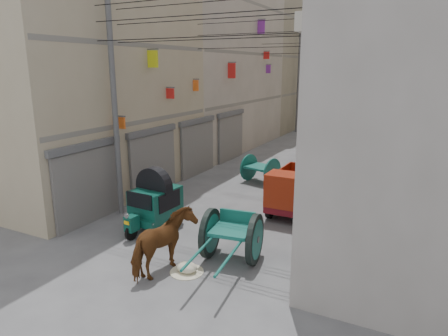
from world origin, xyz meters
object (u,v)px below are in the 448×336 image
Objects in this scene: tonga_cart at (232,235)px; distant_car_white at (323,134)px; distant_car_grey at (385,120)px; distant_car_green at (361,117)px; horse at (164,243)px; second_cart at (260,169)px; auto_rickshaw at (155,201)px; feed_sack at (187,267)px; mini_truck at (292,193)px.

distant_car_white is (-2.23, 19.92, -0.17)m from tonga_cart.
distant_car_grey is 0.80× the size of distant_car_green.
tonga_cart is 31.28m from distant_car_grey.
tonga_cart is 1.67× the size of horse.
distant_car_green is at bearing 84.91° from tonga_cart.
tonga_cart reaches higher than second_cart.
feed_sack is at bearing -35.64° from auto_rickshaw.
horse is 32.83m from distant_car_grey.
mini_truck is at bearing -101.89° from horse.
feed_sack is 33.03m from distant_car_green.
feed_sack is 32.53m from distant_car_grey.
feed_sack is 0.17× the size of distant_car_grey.
distant_car_white is at bearing 88.76° from tonga_cart.
distant_car_green is (-2.32, 0.53, 0.06)m from distant_car_grey.
auto_rickshaw is at bearing 84.45° from distant_car_white.
tonga_cart reaches higher than distant_car_white.
second_cart is (1.10, 6.77, -0.27)m from auto_rickshaw.
tonga_cart is at bearing -126.08° from horse.
horse is 33.29m from distant_car_green.
distant_car_green is at bearing 89.93° from auto_rickshaw.
auto_rickshaw is 3.19m from horse.
second_cart is 0.88× the size of horse.
feed_sack is 0.29× the size of horse.
auto_rickshaw is at bearing 140.80° from feed_sack.
auto_rickshaw is at bearing -139.16° from mini_truck.
mini_truck is 5.61m from feed_sack.
feed_sack is at bearing -65.44° from second_cart.
distant_car_grey is at bearing -89.38° from horse.
distant_car_green reaches higher than distant_car_grey.
second_cart is (-2.66, 3.45, -0.15)m from mini_truck.
tonga_cart is at bearing -58.67° from second_cart.
auto_rickshaw is 0.71× the size of tonga_cart.
mini_truck reaches higher than distant_car_grey.
tonga_cart is 0.98× the size of distant_car_white.
distant_car_white is (0.03, 12.24, -0.11)m from second_cart.
horse is (0.99, -9.17, 0.15)m from second_cart.
mini_truck is (3.76, 3.31, -0.12)m from auto_rickshaw.
mini_truck is at bearing 76.94° from tonga_cart.
auto_rickshaw is 0.72× the size of distant_car_grey.
horse is 0.58× the size of distant_car_white.
mini_truck is 27.64m from distant_car_green.
horse reaches higher than distant_car_white.
horse reaches higher than feed_sack.
second_cart is at bearing 98.76° from tonga_cart.
distant_car_grey is at bearing -107.62° from distant_car_white.
second_cart is at bearing 87.73° from distant_car_white.
horse is 0.61× the size of distant_car_grey.
tonga_cart is at bearing -106.41° from distant_car_grey.
second_cart is at bearing 99.62° from feed_sack.
second_cart is 23.80m from distant_car_grey.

